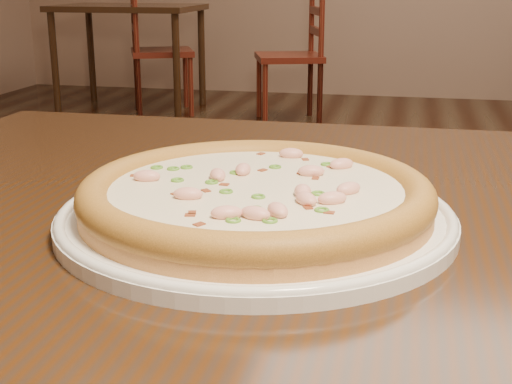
% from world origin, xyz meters
% --- Properties ---
extents(hero_table, '(1.20, 0.80, 0.75)m').
position_xyz_m(hero_table, '(-0.17, -0.80, 0.65)').
color(hero_table, black).
rests_on(hero_table, ground).
extents(plate, '(0.34, 0.34, 0.02)m').
position_xyz_m(plate, '(-0.29, -0.85, 0.76)').
color(plate, white).
rests_on(plate, hero_table).
extents(pizza, '(0.30, 0.30, 0.03)m').
position_xyz_m(pizza, '(-0.29, -0.85, 0.78)').
color(pizza, tan).
rests_on(pizza, plate).
extents(bg_table_left, '(1.00, 0.70, 0.75)m').
position_xyz_m(bg_table_left, '(-2.17, 3.52, 0.65)').
color(bg_table_left, black).
rests_on(bg_table_left, ground).
extents(chair_a, '(0.55, 0.55, 0.95)m').
position_xyz_m(chair_a, '(-1.95, 3.42, 0.44)').
color(chair_a, '#4E100B').
rests_on(chair_a, ground).
extents(chair_b, '(0.53, 0.53, 0.95)m').
position_xyz_m(chair_b, '(-0.92, 3.32, 0.44)').
color(chair_b, '#4E100B').
rests_on(chair_b, ground).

